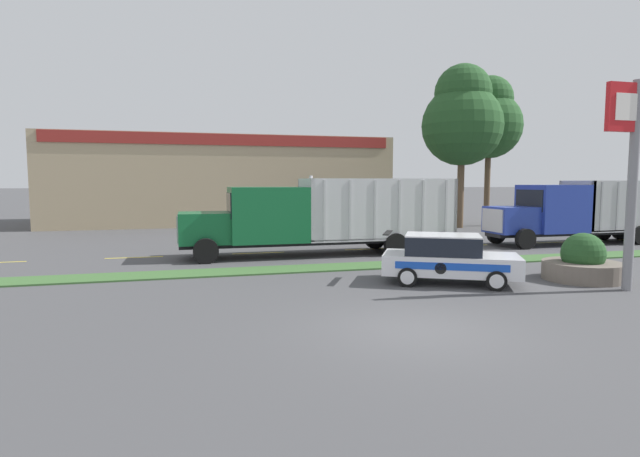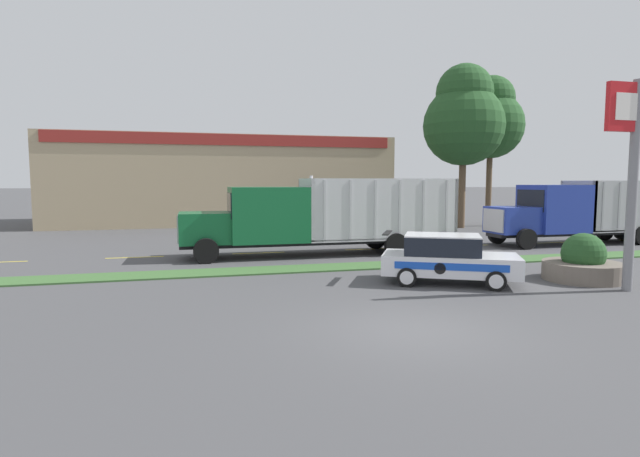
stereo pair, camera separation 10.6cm
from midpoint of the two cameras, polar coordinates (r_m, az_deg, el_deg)
name	(u,v)px [view 2 (the right image)]	position (r m, az deg, el deg)	size (l,w,h in m)	color
ground_plane	(413,330)	(11.45, 10.83, -11.29)	(600.00, 600.00, 0.00)	#474749
grass_verge	(321,268)	(18.90, 0.25, -4.52)	(120.00, 1.55, 0.06)	#3D6633
centre_line_3	(135,257)	(23.14, -20.27, -3.10)	(2.40, 0.14, 0.01)	yellow
centre_line_4	(259,253)	(23.22, -6.88, -2.79)	(2.40, 0.14, 0.01)	yellow
centre_line_5	(369,249)	(24.51, 5.75, -2.35)	(2.40, 0.14, 0.01)	yellow
centre_line_6	(468,246)	(26.85, 16.63, -1.88)	(2.40, 0.14, 0.01)	yellow
centre_line_7	(557,242)	(29.99, 25.51, -1.44)	(2.40, 0.14, 0.01)	yellow
centre_line_8	(637,240)	(33.70, 32.56, -1.07)	(2.40, 0.14, 0.01)	yellow
dump_truck_lead	(297,220)	(22.11, -2.52, 1.02)	(12.30, 2.82, 3.54)	black
dump_truck_mid	(571,214)	(29.30, 26.83, 1.49)	(11.02, 2.69, 3.34)	black
rally_car	(447,258)	(16.66, 14.54, -3.31)	(4.65, 3.66, 1.61)	white
store_sign_post	(635,147)	(17.49, 32.47, 7.86)	(2.11, 0.28, 6.23)	gray
stone_planter	(583,264)	(18.83, 27.98, -3.60)	(2.53, 2.53, 1.58)	#6B6056
store_building_backdrop	(223,181)	(42.81, -10.93, 5.37)	(25.80, 12.10, 6.76)	tan
tree_behind_left	(491,119)	(39.59, 19.02, 11.72)	(4.82, 4.82, 11.04)	brown
tree_behind_centre	(464,117)	(37.40, 16.20, 12.11)	(5.67, 5.67, 11.53)	brown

